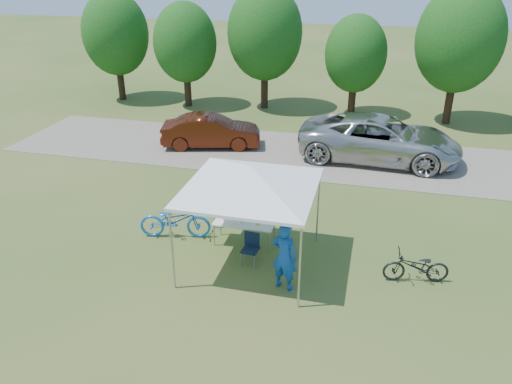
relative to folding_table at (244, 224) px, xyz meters
The scene contains 13 objects.
ground 1.15m from the folding_table, 64.39° to the right, with size 100.00×100.00×0.00m, color #2D5119.
gravel_strip 7.17m from the folding_table, 86.66° to the left, with size 24.00×5.00×0.02m, color gray.
canopy 2.23m from the folding_table, 64.39° to the right, with size 4.53×4.53×3.00m.
treeline 13.49m from the folding_table, 89.47° to the left, with size 24.89×4.28×6.30m.
folding_table is the anchor object (origin of this frame).
folding_chair 0.90m from the folding_table, 63.31° to the right, with size 0.44×0.46×0.80m.
cooler 0.37m from the folding_table, behind, with size 0.51×0.34×0.37m.
ice_cream_cup 0.40m from the folding_table, ahead, with size 0.08×0.08×0.06m, color #CEDA33.
cyclist 2.25m from the folding_table, 49.62° to the right, with size 0.64×0.42×1.75m, color #13469B.
bike_blue 1.99m from the folding_table, behind, with size 0.70×1.99×1.05m, color blue.
bike_dark 4.58m from the folding_table, ahead, with size 0.56×1.59×0.84m, color black.
minivan 8.09m from the folding_table, 65.17° to the left, with size 2.82×6.12×1.70m, color beige.
sedan 7.89m from the folding_table, 115.26° to the left, with size 1.40×4.02×1.32m, color #47180B.
Camera 1 is at (2.79, -10.59, 7.27)m, focal length 35.00 mm.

